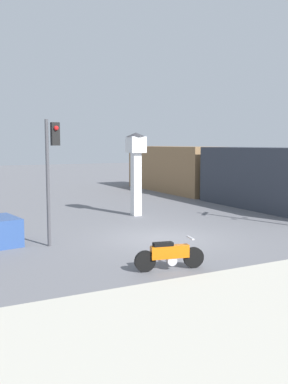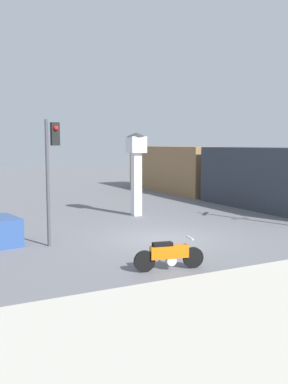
% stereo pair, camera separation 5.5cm
% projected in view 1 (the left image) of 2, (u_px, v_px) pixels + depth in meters
% --- Properties ---
extents(ground_plane, '(120.00, 120.00, 0.00)m').
position_uv_depth(ground_plane, '(162.00, 239.00, 16.31)').
color(ground_plane, slate).
extents(motorcycle, '(2.07, 0.61, 0.92)m').
position_uv_depth(motorcycle, '(170.00, 255.00, 12.24)').
color(motorcycle, black).
rests_on(motorcycle, ground_plane).
extents(clock_tower, '(0.96, 0.96, 4.16)m').
position_uv_depth(clock_tower, '(136.00, 161.00, 21.30)').
color(clock_tower, white).
rests_on(clock_tower, ground_plane).
extents(freight_train, '(2.80, 20.62, 3.40)m').
position_uv_depth(freight_train, '(215.00, 173.00, 28.05)').
color(freight_train, '#333842').
rests_on(freight_train, ground_plane).
extents(traffic_light, '(0.50, 0.35, 4.45)m').
position_uv_depth(traffic_light, '(51.00, 160.00, 14.88)').
color(traffic_light, '#47474C').
rests_on(traffic_light, ground_plane).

